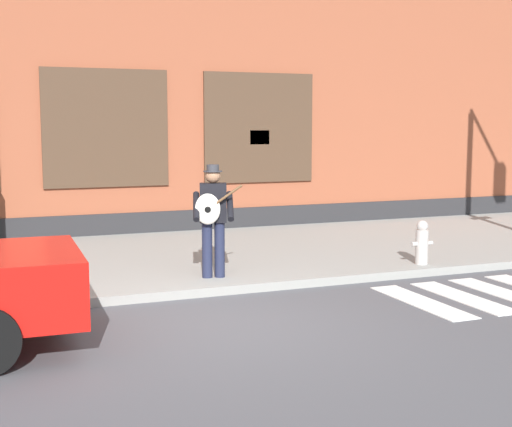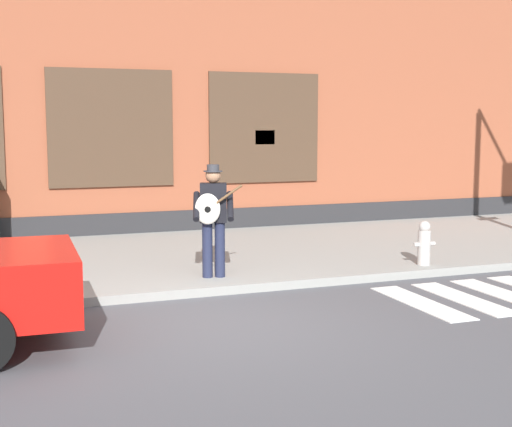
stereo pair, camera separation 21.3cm
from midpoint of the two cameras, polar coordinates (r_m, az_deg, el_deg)
The scene contains 5 objects.
ground_plane at distance 8.40m, azimuth -4.59°, elevation -8.98°, with size 160.00×160.00×0.00m, color #4C4C51.
sidewalk at distance 12.12m, azimuth -10.06°, elevation -3.74°, with size 28.00×5.23×0.13m.
building_backdrop at distance 16.56m, azimuth -13.66°, elevation 13.44°, with size 28.00×4.06×8.41m.
busker at distance 10.21m, azimuth -4.11°, elevation -0.05°, with size 0.72×0.65×1.63m.
fire_hydrant at distance 11.54m, azimuth 12.62°, elevation -2.29°, with size 0.38×0.20×0.70m.
Camera 1 is at (-2.43, -7.69, 2.33)m, focal length 50.00 mm.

